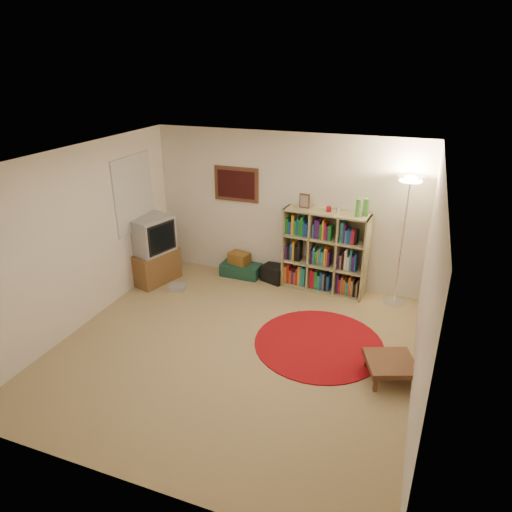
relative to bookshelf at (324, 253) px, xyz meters
The scene contains 12 objects.
room 2.25m from the bookshelf, 110.88° to the right, with size 4.54×4.54×2.54m.
bookshelf is the anchor object (origin of this frame).
floor_lamp 1.56m from the bookshelf, ahead, with size 0.42×0.42×2.02m.
floor_fan 0.74m from the bookshelf, 13.17° to the left, with size 0.32×0.21×0.36m.
tv_stand 2.86m from the bookshelf, 166.32° to the right, with size 0.75×0.91×1.14m.
dvd_box 2.47m from the bookshelf, 158.80° to the right, with size 0.32×0.29×0.09m.
suitcase 1.54m from the bookshelf, behind, with size 0.69×0.46×0.22m.
wicker_basket 1.52m from the bookshelf, behind, with size 0.40×0.33×0.20m.
duffel_bag 0.97m from the bookshelf, behind, with size 0.49×0.45×0.28m.
paper_towel 0.86m from the bookshelf, behind, with size 0.14×0.14×0.26m.
red_rug 1.75m from the bookshelf, 78.46° to the right, with size 1.73×1.73×0.02m.
side_table 2.42m from the bookshelf, 57.59° to the right, with size 0.72×0.72×0.26m.
Camera 1 is at (2.03, -4.64, 3.52)m, focal length 32.00 mm.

